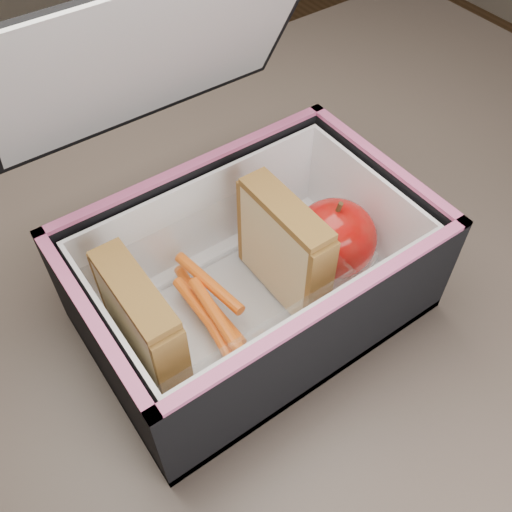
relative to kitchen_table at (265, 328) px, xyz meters
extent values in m
plane|color=brown|center=(0.00, 0.00, -0.66)|extent=(4.00, 4.00, 0.00)
cube|color=brown|center=(0.00, 0.00, 0.08)|extent=(1.20, 0.80, 0.03)
cube|color=#382D26|center=(0.55, 0.35, -0.30)|extent=(0.05, 0.05, 0.72)
cube|color=black|center=(-0.03, 0.12, 0.29)|extent=(0.29, 0.10, 0.17)
cube|color=beige|center=(-0.15, -0.03, 0.16)|extent=(0.01, 0.10, 0.10)
cube|color=#C3596D|center=(-0.14, -0.03, 0.15)|extent=(0.01, 0.09, 0.10)
cube|color=beige|center=(-0.13, -0.03, 0.16)|extent=(0.01, 0.10, 0.10)
cube|color=brown|center=(-0.14, -0.03, 0.21)|extent=(0.03, 0.10, 0.01)
cube|color=beige|center=(-0.01, -0.03, 0.16)|extent=(0.01, 0.10, 0.10)
cube|color=#C3596D|center=(0.00, -0.03, 0.15)|extent=(0.01, 0.09, 0.10)
cube|color=beige|center=(0.01, -0.03, 0.16)|extent=(0.01, 0.10, 0.10)
cube|color=brown|center=(0.00, -0.03, 0.21)|extent=(0.03, 0.10, 0.01)
cylinder|color=orange|center=(-0.08, 0.00, 0.11)|extent=(0.02, 0.09, 0.01)
cylinder|color=orange|center=(-0.08, -0.02, 0.12)|extent=(0.01, 0.09, 0.01)
cylinder|color=orange|center=(-0.08, -0.03, 0.14)|extent=(0.02, 0.09, 0.01)
cylinder|color=orange|center=(-0.07, -0.02, 0.11)|extent=(0.01, 0.09, 0.01)
cylinder|color=orange|center=(-0.09, -0.06, 0.12)|extent=(0.02, 0.09, 0.01)
cylinder|color=orange|center=(-0.07, 0.00, 0.14)|extent=(0.02, 0.09, 0.01)
cube|color=white|center=(0.05, -0.03, 0.11)|extent=(0.10, 0.10, 0.01)
ellipsoid|color=maroon|center=(0.05, -0.03, 0.15)|extent=(0.09, 0.09, 0.07)
cylinder|color=#442F18|center=(0.05, -0.03, 0.19)|extent=(0.01, 0.01, 0.01)
camera|label=1|loc=(-0.21, -0.28, 0.55)|focal=40.00mm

